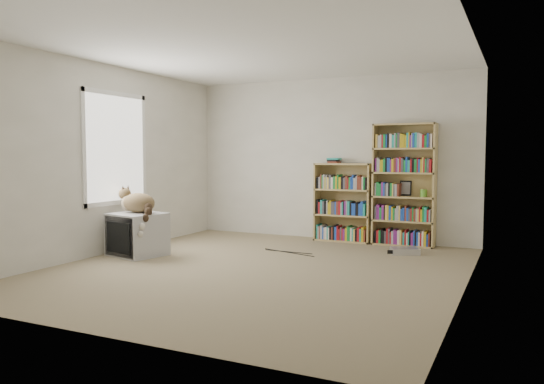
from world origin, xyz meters
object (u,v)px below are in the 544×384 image
at_px(bookcase_short, 344,206).
at_px(dvd_player, 405,251).
at_px(bookcase_tall, 404,188).
at_px(cat, 139,206).
at_px(crt_tv, 138,234).

xyz_separation_m(bookcase_short, dvd_player, (1.07, -0.68, -0.50)).
relative_size(bookcase_tall, dvd_player, 4.97).
relative_size(bookcase_short, dvd_player, 3.35).
bearing_deg(dvd_player, cat, -177.80).
bearing_deg(crt_tv, cat, 62.70).
xyz_separation_m(crt_tv, bookcase_tall, (2.98, 2.27, 0.56)).
bearing_deg(bookcase_short, cat, -132.32).
distance_m(cat, bookcase_tall, 3.73).
bearing_deg(bookcase_tall, dvd_player, -76.92).
height_order(cat, bookcase_tall, bookcase_tall).
bearing_deg(bookcase_tall, cat, -142.75).
bearing_deg(crt_tv, bookcase_short, 61.20).
bearing_deg(dvd_player, bookcase_tall, 78.48).
xyz_separation_m(crt_tv, dvd_player, (3.14, 1.59, -0.24)).
height_order(bookcase_tall, dvd_player, bookcase_tall).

